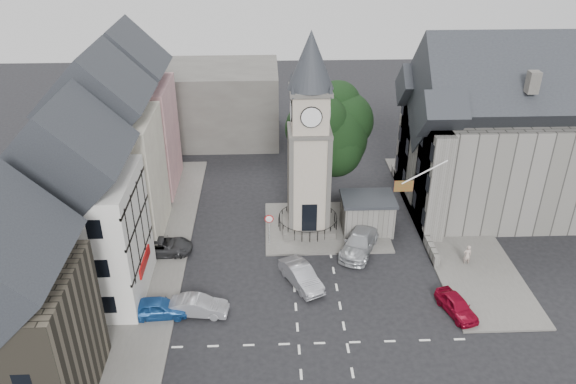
{
  "coord_description": "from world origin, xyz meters",
  "views": [
    {
      "loc": [
        -3.18,
        -31.57,
        24.82
      ],
      "look_at": [
        -1.76,
        5.0,
        5.05
      ],
      "focal_mm": 35.0,
      "sensor_mm": 36.0,
      "label": 1
    }
  ],
  "objects_px": {
    "car_east_red": "(457,305)",
    "clock_tower": "(309,138)",
    "car_west_blue": "(158,308)",
    "pedestrian": "(467,255)",
    "stone_shelter": "(367,214)"
  },
  "relations": [
    {
      "from": "stone_shelter",
      "to": "pedestrian",
      "type": "distance_m",
      "value": 8.48
    },
    {
      "from": "clock_tower",
      "to": "car_west_blue",
      "type": "height_order",
      "value": "clock_tower"
    },
    {
      "from": "stone_shelter",
      "to": "pedestrian",
      "type": "height_order",
      "value": "stone_shelter"
    },
    {
      "from": "pedestrian",
      "to": "clock_tower",
      "type": "bearing_deg",
      "value": -29.8
    },
    {
      "from": "stone_shelter",
      "to": "car_east_red",
      "type": "height_order",
      "value": "stone_shelter"
    },
    {
      "from": "clock_tower",
      "to": "car_east_red",
      "type": "height_order",
      "value": "clock_tower"
    },
    {
      "from": "stone_shelter",
      "to": "clock_tower",
      "type": "bearing_deg",
      "value": 174.16
    },
    {
      "from": "pedestrian",
      "to": "stone_shelter",
      "type": "bearing_deg",
      "value": -41.21
    },
    {
      "from": "car_east_red",
      "to": "stone_shelter",
      "type": "bearing_deg",
      "value": 95.27
    },
    {
      "from": "car_east_red",
      "to": "clock_tower",
      "type": "bearing_deg",
      "value": 112.63
    },
    {
      "from": "stone_shelter",
      "to": "car_west_blue",
      "type": "height_order",
      "value": "stone_shelter"
    },
    {
      "from": "car_west_blue",
      "to": "car_east_red",
      "type": "distance_m",
      "value": 19.7
    },
    {
      "from": "pedestrian",
      "to": "car_east_red",
      "type": "bearing_deg",
      "value": 62.1
    },
    {
      "from": "car_east_red",
      "to": "pedestrian",
      "type": "height_order",
      "value": "pedestrian"
    },
    {
      "from": "clock_tower",
      "to": "car_west_blue",
      "type": "xyz_separation_m",
      "value": [
        -10.61,
        -10.53,
        -7.44
      ]
    }
  ]
}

